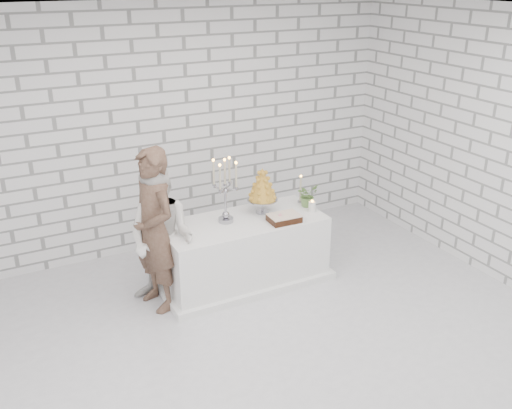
% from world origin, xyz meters
% --- Properties ---
extents(ground, '(6.00, 5.00, 0.01)m').
position_xyz_m(ground, '(0.00, 0.00, 0.00)').
color(ground, silver).
rests_on(ground, ground).
extents(ceiling, '(6.00, 5.00, 0.01)m').
position_xyz_m(ceiling, '(0.00, 0.00, 3.00)').
color(ceiling, white).
rests_on(ceiling, ground).
extents(wall_back, '(6.00, 0.01, 3.00)m').
position_xyz_m(wall_back, '(0.00, 2.50, 1.50)').
color(wall_back, white).
rests_on(wall_back, ground).
extents(wall_front, '(6.00, 0.01, 3.00)m').
position_xyz_m(wall_front, '(0.00, -2.50, 1.50)').
color(wall_front, white).
rests_on(wall_front, ground).
extents(wall_right, '(0.01, 5.00, 3.00)m').
position_xyz_m(wall_right, '(3.00, 0.00, 1.50)').
color(wall_right, white).
rests_on(wall_right, ground).
extents(cake_table, '(1.80, 0.80, 0.75)m').
position_xyz_m(cake_table, '(0.41, 1.19, 0.38)').
color(cake_table, white).
rests_on(cake_table, ground).
extents(groom, '(0.54, 0.71, 1.73)m').
position_xyz_m(groom, '(-0.61, 1.15, 0.87)').
color(groom, '#4C3225').
rests_on(groom, ground).
extents(bride, '(0.91, 0.92, 1.50)m').
position_xyz_m(bride, '(-0.53, 1.17, 0.75)').
color(bride, white).
rests_on(bride, ground).
extents(candelabra, '(0.31, 0.31, 0.73)m').
position_xyz_m(candelabra, '(0.23, 1.25, 1.11)').
color(candelabra, '#93929C').
rests_on(candelabra, cake_table).
extents(croquembouche, '(0.44, 0.44, 0.53)m').
position_xyz_m(croquembouche, '(0.70, 1.28, 1.02)').
color(croquembouche, '#AC7820').
rests_on(croquembouche, cake_table).
extents(chocolate_cake, '(0.34, 0.25, 0.08)m').
position_xyz_m(chocolate_cake, '(0.80, 0.96, 0.79)').
color(chocolate_cake, black).
rests_on(chocolate_cake, cake_table).
extents(pillar_candle, '(0.10, 0.10, 0.12)m').
position_xyz_m(pillar_candle, '(1.22, 1.05, 0.81)').
color(pillar_candle, white).
rests_on(pillar_candle, cake_table).
extents(extra_taper, '(0.08, 0.08, 0.32)m').
position_xyz_m(extra_taper, '(1.24, 1.35, 0.91)').
color(extra_taper, '#BEB696').
rests_on(extra_taper, cake_table).
extents(flowers, '(0.29, 0.27, 0.27)m').
position_xyz_m(flowers, '(1.26, 1.22, 0.89)').
color(flowers, '#3F7531').
rests_on(flowers, cake_table).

